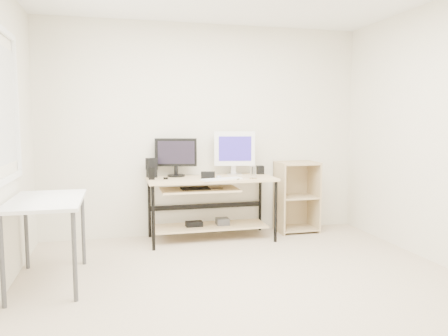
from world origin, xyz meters
TOP-DOWN VIEW (x-y plane):
  - room at (-0.14, 0.04)m, footprint 4.01×4.01m
  - desk at (-0.03, 1.66)m, footprint 1.50×0.65m
  - side_table at (-1.68, 0.60)m, footprint 0.60×1.00m
  - shelf_unit at (1.15, 1.82)m, footprint 0.50×0.40m
  - black_monitor at (-0.39, 1.86)m, footprint 0.50×0.21m
  - white_imac at (0.34, 1.85)m, footprint 0.51×0.16m
  - keyboard at (0.07, 1.44)m, footprint 0.50×0.26m
  - mouse at (0.07, 1.56)m, footprint 0.09×0.12m
  - center_speaker at (-0.05, 1.59)m, footprint 0.17×0.11m
  - speaker_left at (-0.68, 1.84)m, footprint 0.14×0.14m
  - speaker_right at (0.68, 1.85)m, footprint 0.09×0.09m
  - audio_controller at (-0.70, 1.64)m, footprint 0.07×0.05m
  - volume_puck at (-0.54, 1.64)m, footprint 0.07×0.07m
  - smartphone at (0.26, 1.47)m, footprint 0.08×0.11m
  - coaster at (0.46, 1.45)m, footprint 0.11×0.11m
  - drinking_glass at (0.46, 1.45)m, footprint 0.08×0.08m

SIDE VIEW (x-z plane):
  - shelf_unit at x=1.15m, z-range 0.00..0.90m
  - desk at x=-0.03m, z-range 0.16..0.91m
  - side_table at x=-1.68m, z-range 0.30..1.05m
  - coaster at x=0.46m, z-range 0.75..0.76m
  - smartphone at x=0.26m, z-range 0.75..0.76m
  - keyboard at x=0.07m, z-range 0.75..0.77m
  - volume_puck at x=-0.54m, z-range 0.75..0.77m
  - mouse at x=0.07m, z-range 0.75..0.78m
  - center_speaker at x=-0.05m, z-range 0.75..0.83m
  - speaker_right at x=0.68m, z-range 0.75..0.85m
  - audio_controller at x=-0.70m, z-range 0.75..0.89m
  - drinking_glass at x=0.46m, z-range 0.76..0.89m
  - speaker_left at x=-0.68m, z-range 0.76..0.98m
  - black_monitor at x=-0.39m, z-range 0.78..1.24m
  - white_imac at x=0.34m, z-range 0.79..1.33m
  - room at x=-0.14m, z-range 0.01..2.63m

